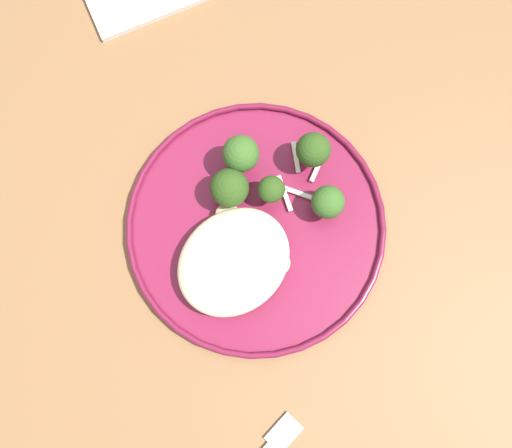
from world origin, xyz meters
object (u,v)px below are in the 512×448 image
Objects in this scene: broccoli_floret_center_pile at (271,190)px; seared_scallop_large_seared at (278,264)px; seared_scallop_on_noodles at (207,277)px; dinner_plate at (256,226)px; broccoli_floret_small_sprig at (229,188)px; broccoli_floret_front_edge at (328,202)px; seared_scallop_half_hidden at (261,280)px; broccoli_floret_rear_charred at (313,151)px; broccoli_floret_split_head at (241,154)px; seared_scallop_front_small at (223,262)px; seared_scallop_right_edge at (225,218)px.

seared_scallop_large_seared is at bearing 53.42° from broccoli_floret_center_pile.
broccoli_floret_center_pile reaches higher than seared_scallop_on_noodles.
broccoli_floret_center_pile is (-0.03, -0.01, 0.03)m from dinner_plate.
broccoli_floret_small_sprig reaches higher than broccoli_floret_front_edge.
seared_scallop_on_noodles is at bearing -45.66° from seared_scallop_half_hidden.
broccoli_floret_front_edge is (-0.07, 0.04, 0.03)m from dinner_plate.
broccoli_floret_rear_charred is at bearing -172.77° from seared_scallop_on_noodles.
broccoli_floret_rear_charred is (-0.17, -0.02, 0.03)m from seared_scallop_on_noodles.
broccoli_floret_small_sprig reaches higher than seared_scallop_half_hidden.
seared_scallop_large_seared is at bearing 148.15° from seared_scallop_on_noodles.
dinner_plate is 4.64× the size of broccoli_floret_split_head.
broccoli_floret_split_head reaches higher than broccoli_floret_center_pile.
seared_scallop_half_hidden is (-0.04, 0.04, -0.00)m from seared_scallop_on_noodles.
dinner_plate is 0.06m from seared_scallop_half_hidden.
broccoli_floret_split_head reaches higher than dinner_plate.
seared_scallop_front_small and seared_scallop_half_hidden have the same top height.
seared_scallop_right_edge is at bearing -6.25° from broccoli_floret_rear_charred.
broccoli_floret_rear_charred reaches higher than seared_scallop_front_small.
seared_scallop_large_seared is at bearing 67.25° from broccoli_floret_split_head.
broccoli_floret_rear_charred is 1.21× the size of broccoli_floret_front_edge.
seared_scallop_front_small is 0.55× the size of broccoli_floret_small_sprig.
seared_scallop_front_small is 1.19× the size of seared_scallop_right_edge.
broccoli_floret_split_head reaches higher than seared_scallop_on_noodles.
broccoli_floret_split_head is at bearing -141.92° from seared_scallop_front_small.
seared_scallop_large_seared is 0.13m from broccoli_floret_rear_charred.
seared_scallop_large_seared reaches higher than seared_scallop_half_hidden.
broccoli_floret_small_sprig reaches higher than seared_scallop_large_seared.
broccoli_floret_center_pile is (-0.05, -0.06, 0.02)m from seared_scallop_large_seared.
broccoli_floret_small_sprig reaches higher than seared_scallop_right_edge.
broccoli_floret_split_head is 0.11m from broccoli_floret_front_edge.
broccoli_floret_front_edge is at bearing 168.77° from seared_scallop_on_noodles.
seared_scallop_on_noodles is 0.10m from broccoli_floret_small_sprig.
seared_scallop_large_seared reaches higher than seared_scallop_right_edge.
broccoli_floret_center_pile reaches higher than seared_scallop_half_hidden.
seared_scallop_large_seared is 0.12m from broccoli_floret_split_head.
seared_scallop_right_edge is at bearing -13.45° from broccoli_floret_center_pile.
seared_scallop_on_noodles is 1.01× the size of seared_scallop_right_edge.
seared_scallop_front_small is 0.51× the size of broccoli_floret_rear_charred.
broccoli_floret_rear_charred is at bearing -171.51° from dinner_plate.
seared_scallop_front_small is 0.05m from seared_scallop_right_edge.
seared_scallop_half_hidden is 0.10m from broccoli_floret_small_sprig.
seared_scallop_half_hidden is at bearing 53.15° from dinner_plate.
broccoli_floret_center_pile is 0.96× the size of broccoli_floret_front_edge.
broccoli_floret_front_edge is (-0.07, 0.08, -0.00)m from broccoli_floret_small_sprig.
dinner_plate is at bearing -172.46° from seared_scallop_front_small.
seared_scallop_large_seared is at bearing 8.11° from broccoli_floret_front_edge.
seared_scallop_half_hidden is (0.04, 0.05, 0.01)m from dinner_plate.
seared_scallop_on_noodles is 0.55× the size of broccoli_floret_center_pile.
seared_scallop_right_edge is (0.01, -0.08, -0.00)m from seared_scallop_large_seared.
seared_scallop_front_small is at bearing 8.15° from broccoli_floret_rear_charred.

